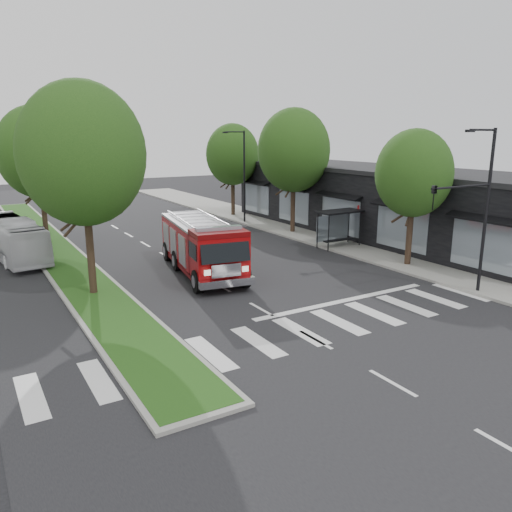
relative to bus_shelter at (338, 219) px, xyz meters
The scene contains 14 objects.
ground 14.00m from the bus_shelter, 143.97° to the right, with size 140.00×140.00×0.00m, color black.
sidewalk_right 3.00m from the bus_shelter, 54.94° to the left, with size 5.00×80.00×0.15m, color gray.
median 19.92m from the bus_shelter, 150.20° to the left, with size 3.00×50.00×0.15m.
storefront_row 6.11m from the bus_shelter, 17.71° to the left, with size 8.00×30.00×5.00m, color black.
bus_shelter is the anchor object (origin of this frame).
tree_right_near 7.06m from the bus_shelter, 87.21° to the right, with size 4.40×4.40×8.05m.
tree_right_mid 7.36m from the bus_shelter, 87.07° to the left, with size 5.60×5.60×9.72m.
tree_right_far 16.30m from the bus_shelter, 88.92° to the left, with size 5.00×5.00×8.73m.
tree_median_near 17.98m from the bus_shelter, behind, with size 5.80×5.80×10.16m.
tree_median_far 21.36m from the bus_shelter, 145.43° to the left, with size 5.60×5.60×9.72m.
streetlight_right_near 12.05m from the bus_shelter, 97.76° to the right, with size 4.08×0.22×8.00m.
streetlight_right_far 12.13m from the bus_shelter, 94.11° to the left, with size 2.11×0.20×8.00m.
fire_engine 10.92m from the bus_shelter, behind, with size 4.20×9.62×3.22m.
city_bus 21.27m from the bus_shelter, 157.90° to the left, with size 2.20×9.41×2.62m, color silver.
Camera 1 is at (-11.15, -18.17, 7.71)m, focal length 35.00 mm.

